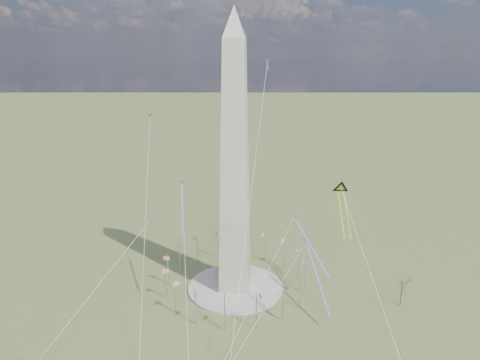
# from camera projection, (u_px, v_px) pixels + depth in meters

# --- Properties ---
(ground) EXTENTS (2000.00, 2000.00, 0.00)m
(ground) POSITION_uv_depth(u_px,v_px,m) (235.00, 288.00, 163.00)
(ground) COLOR #49552A
(ground) RESTS_ON ground
(plaza) EXTENTS (36.00, 36.00, 0.80)m
(plaza) POSITION_uv_depth(u_px,v_px,m) (235.00, 287.00, 162.89)
(plaza) COLOR #A8A19A
(plaza) RESTS_ON ground
(washington_monument) EXTENTS (15.56, 15.56, 100.00)m
(washington_monument) POSITION_uv_depth(u_px,v_px,m) (235.00, 167.00, 149.47)
(washington_monument) COLOR #B4A496
(washington_monument) RESTS_ON plaza
(flagpole_ring) EXTENTS (54.40, 54.40, 13.00)m
(flagpole_ring) POSITION_uv_depth(u_px,v_px,m) (235.00, 271.00, 160.95)
(flagpole_ring) COLOR silver
(flagpole_ring) RESTS_ON ground
(tree_near) EXTENTS (7.39, 7.39, 12.93)m
(tree_near) POSITION_uv_depth(u_px,v_px,m) (403.00, 282.00, 149.23)
(tree_near) COLOR #4C3C2E
(tree_near) RESTS_ON ground
(kite_delta_black) EXTENTS (7.16, 19.11, 15.80)m
(kite_delta_black) POSITION_uv_depth(u_px,v_px,m) (341.00, 191.00, 156.08)
(kite_delta_black) COLOR black
(kite_delta_black) RESTS_ON ground
(kite_diamond_purple) EXTENTS (1.95, 2.93, 8.76)m
(kite_diamond_purple) POSITION_uv_depth(u_px,v_px,m) (152.00, 221.00, 162.22)
(kite_diamond_purple) COLOR #421C80
(kite_diamond_purple) RESTS_ON ground
(kite_streamer_left) EXTENTS (11.92, 17.60, 13.83)m
(kite_streamer_left) POSITION_uv_depth(u_px,v_px,m) (306.00, 238.00, 135.55)
(kite_streamer_left) COLOR red
(kite_streamer_left) RESTS_ON ground
(kite_streamer_mid) EXTENTS (5.34, 19.31, 13.41)m
(kite_streamer_mid) POSITION_uv_depth(u_px,v_px,m) (182.00, 201.00, 146.95)
(kite_streamer_mid) COLOR red
(kite_streamer_mid) RESTS_ON ground
(kite_streamer_right) EXTENTS (8.81, 23.67, 16.77)m
(kite_streamer_right) POSITION_uv_depth(u_px,v_px,m) (314.00, 265.00, 149.54)
(kite_streamer_right) COLOR red
(kite_streamer_right) RESTS_ON ground
(kite_small_red) EXTENTS (1.30, 1.85, 3.84)m
(kite_small_red) POSITION_uv_depth(u_px,v_px,m) (150.00, 116.00, 182.48)
(kite_small_red) COLOR red
(kite_small_red) RESTS_ON ground
(kite_small_white) EXTENTS (1.38, 2.15, 4.73)m
(kite_small_white) POSITION_uv_depth(u_px,v_px,m) (268.00, 62.00, 177.54)
(kite_small_white) COLOR white
(kite_small_white) RESTS_ON ground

